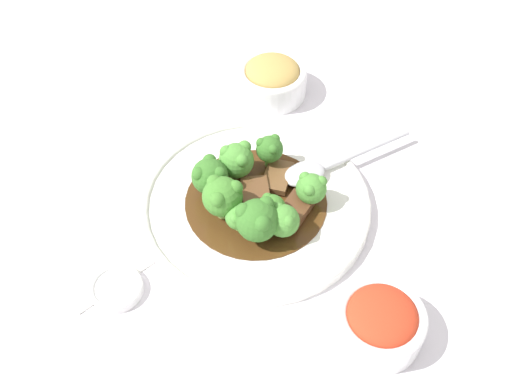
{
  "coord_description": "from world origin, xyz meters",
  "views": [
    {
      "loc": [
        0.26,
        0.44,
        0.63
      ],
      "look_at": [
        0.0,
        0.0,
        0.03
      ],
      "focal_mm": 42.0,
      "sensor_mm": 36.0,
      "label": 1
    }
  ],
  "objects_px": {
    "side_bowl_appetizer": "(272,79)",
    "sauce_dish": "(116,288)",
    "serving_spoon": "(316,171)",
    "broccoli_floret_6": "(268,209)",
    "broccoli_floret_0": "(210,176)",
    "main_plate": "(256,203)",
    "beef_strip_1": "(295,210)",
    "broccoli_floret_7": "(239,216)",
    "beef_strip_0": "(277,176)",
    "broccoli_floret_1": "(223,197)",
    "beef_strip_2": "(257,198)",
    "side_bowl_kimchi": "(380,322)",
    "broccoli_floret_2": "(238,159)",
    "broccoli_floret_8": "(270,149)",
    "broccoli_floret_3": "(282,221)",
    "broccoli_floret_5": "(257,220)",
    "broccoli_floret_4": "(311,188)"
  },
  "relations": [
    {
      "from": "side_bowl_appetizer",
      "to": "broccoli_floret_8",
      "type": "bearing_deg",
      "value": 56.83
    },
    {
      "from": "broccoli_floret_6",
      "to": "broccoli_floret_0",
      "type": "bearing_deg",
      "value": -64.15
    },
    {
      "from": "broccoli_floret_2",
      "to": "side_bowl_appetizer",
      "type": "height_order",
      "value": "broccoli_floret_2"
    },
    {
      "from": "side_bowl_appetizer",
      "to": "beef_strip_2",
      "type": "bearing_deg",
      "value": 53.37
    },
    {
      "from": "beef_strip_2",
      "to": "broccoli_floret_7",
      "type": "bearing_deg",
      "value": 31.87
    },
    {
      "from": "broccoli_floret_8",
      "to": "broccoli_floret_7",
      "type": "bearing_deg",
      "value": 39.12
    },
    {
      "from": "beef_strip_1",
      "to": "sauce_dish",
      "type": "bearing_deg",
      "value": -5.2
    },
    {
      "from": "broccoli_floret_7",
      "to": "side_bowl_appetizer",
      "type": "relative_size",
      "value": 0.38
    },
    {
      "from": "side_bowl_appetizer",
      "to": "serving_spoon",
      "type": "bearing_deg",
      "value": 75.72
    },
    {
      "from": "broccoli_floret_1",
      "to": "side_bowl_kimchi",
      "type": "distance_m",
      "value": 0.24
    },
    {
      "from": "beef_strip_0",
      "to": "broccoli_floret_3",
      "type": "xyz_separation_m",
      "value": [
        0.05,
        0.08,
        0.02
      ]
    },
    {
      "from": "broccoli_floret_6",
      "to": "broccoli_floret_7",
      "type": "relative_size",
      "value": 0.99
    },
    {
      "from": "beef_strip_2",
      "to": "side_bowl_kimchi",
      "type": "height_order",
      "value": "side_bowl_kimchi"
    },
    {
      "from": "broccoli_floret_6",
      "to": "serving_spoon",
      "type": "xyz_separation_m",
      "value": [
        -0.1,
        -0.04,
        -0.02
      ]
    },
    {
      "from": "broccoli_floret_1",
      "to": "sauce_dish",
      "type": "xyz_separation_m",
      "value": [
        0.16,
        0.02,
        -0.05
      ]
    },
    {
      "from": "broccoli_floret_3",
      "to": "sauce_dish",
      "type": "relative_size",
      "value": 0.74
    },
    {
      "from": "serving_spoon",
      "to": "sauce_dish",
      "type": "distance_m",
      "value": 0.31
    },
    {
      "from": "broccoli_floret_8",
      "to": "sauce_dish",
      "type": "relative_size",
      "value": 0.78
    },
    {
      "from": "main_plate",
      "to": "serving_spoon",
      "type": "height_order",
      "value": "serving_spoon"
    },
    {
      "from": "main_plate",
      "to": "broccoli_floret_1",
      "type": "xyz_separation_m",
      "value": [
        0.05,
        0.0,
        0.05
      ]
    },
    {
      "from": "broccoli_floret_6",
      "to": "broccoli_floret_8",
      "type": "bearing_deg",
      "value": -122.5
    },
    {
      "from": "broccoli_floret_1",
      "to": "broccoli_floret_6",
      "type": "relative_size",
      "value": 1.54
    },
    {
      "from": "beef_strip_0",
      "to": "broccoli_floret_2",
      "type": "bearing_deg",
      "value": -40.15
    },
    {
      "from": "main_plate",
      "to": "broccoli_floret_3",
      "type": "distance_m",
      "value": 0.07
    },
    {
      "from": "side_bowl_appetizer",
      "to": "sauce_dish",
      "type": "bearing_deg",
      "value": 31.22
    },
    {
      "from": "beef_strip_0",
      "to": "broccoli_floret_1",
      "type": "xyz_separation_m",
      "value": [
        0.09,
        0.02,
        0.03
      ]
    },
    {
      "from": "serving_spoon",
      "to": "side_bowl_appetizer",
      "type": "xyz_separation_m",
      "value": [
        -0.05,
        -0.19,
        0.01
      ]
    },
    {
      "from": "beef_strip_1",
      "to": "broccoli_floret_0",
      "type": "height_order",
      "value": "broccoli_floret_0"
    },
    {
      "from": "beef_strip_0",
      "to": "sauce_dish",
      "type": "bearing_deg",
      "value": 9.16
    },
    {
      "from": "beef_strip_1",
      "to": "broccoli_floret_6",
      "type": "height_order",
      "value": "broccoli_floret_6"
    },
    {
      "from": "broccoli_floret_6",
      "to": "beef_strip_0",
      "type": "bearing_deg",
      "value": -131.43
    },
    {
      "from": "broccoli_floret_0",
      "to": "side_bowl_appetizer",
      "type": "xyz_separation_m",
      "value": [
        -0.19,
        -0.15,
        -0.02
      ]
    },
    {
      "from": "beef_strip_1",
      "to": "sauce_dish",
      "type": "distance_m",
      "value": 0.24
    },
    {
      "from": "beef_strip_0",
      "to": "beef_strip_2",
      "type": "distance_m",
      "value": 0.05
    },
    {
      "from": "side_bowl_kimchi",
      "to": "broccoli_floret_8",
      "type": "bearing_deg",
      "value": -95.01
    },
    {
      "from": "beef_strip_1",
      "to": "broccoli_floret_7",
      "type": "bearing_deg",
      "value": -13.18
    },
    {
      "from": "broccoli_floret_2",
      "to": "beef_strip_1",
      "type": "bearing_deg",
      "value": 106.26
    },
    {
      "from": "beef_strip_2",
      "to": "broccoli_floret_3",
      "type": "height_order",
      "value": "broccoli_floret_3"
    },
    {
      "from": "broccoli_floret_7",
      "to": "side_bowl_kimchi",
      "type": "distance_m",
      "value": 0.21
    },
    {
      "from": "broccoli_floret_5",
      "to": "broccoli_floret_8",
      "type": "xyz_separation_m",
      "value": [
        -0.08,
        -0.1,
        -0.0
      ]
    },
    {
      "from": "beef_strip_0",
      "to": "beef_strip_2",
      "type": "xyz_separation_m",
      "value": [
        0.04,
        0.02,
        0.0
      ]
    },
    {
      "from": "broccoli_floret_5",
      "to": "broccoli_floret_2",
      "type": "bearing_deg",
      "value": -106.87
    },
    {
      "from": "broccoli_floret_0",
      "to": "broccoli_floret_1",
      "type": "bearing_deg",
      "value": 84.03
    },
    {
      "from": "beef_strip_2",
      "to": "broccoli_floret_6",
      "type": "relative_size",
      "value": 1.74
    },
    {
      "from": "broccoli_floret_2",
      "to": "side_bowl_appetizer",
      "type": "bearing_deg",
      "value": -135.58
    },
    {
      "from": "main_plate",
      "to": "broccoli_floret_4",
      "type": "bearing_deg",
      "value": 146.42
    },
    {
      "from": "broccoli_floret_8",
      "to": "sauce_dish",
      "type": "distance_m",
      "value": 0.27
    },
    {
      "from": "broccoli_floret_6",
      "to": "broccoli_floret_7",
      "type": "xyz_separation_m",
      "value": [
        0.04,
        -0.01,
        0.0
      ]
    },
    {
      "from": "broccoli_floret_6",
      "to": "broccoli_floret_7",
      "type": "height_order",
      "value": "same"
    },
    {
      "from": "broccoli_floret_5",
      "to": "side_bowl_kimchi",
      "type": "height_order",
      "value": "broccoli_floret_5"
    }
  ]
}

